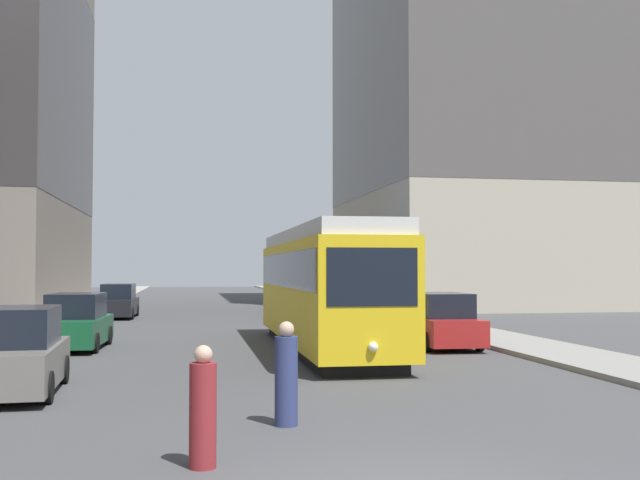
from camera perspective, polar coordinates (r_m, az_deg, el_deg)
The scene contains 11 objects.
sidewalk_left at distance 48.70m, azimuth -17.66°, elevation -5.10°, with size 2.90×120.00×0.15m, color gray.
sidewalk_right at distance 49.58m, azimuth 2.93°, elevation -5.14°, with size 2.90×120.00×0.15m, color gray.
streetcar at distance 24.42m, azimuth 0.22°, elevation -3.45°, with size 2.73×13.76×3.89m.
transit_bus at distance 41.39m, azimuth 1.13°, elevation -3.14°, with size 2.77×11.48×3.45m.
parked_car_left_near at distance 17.23m, azimuth -22.23°, elevation -8.02°, with size 2.02×4.35×1.82m.
parked_car_left_mid at distance 41.63m, azimuth -15.10°, elevation -4.58°, with size 1.97×4.97×1.82m.
parked_car_right_far at distance 25.62m, azimuth 9.21°, elevation -6.18°, with size 2.04×4.52×1.82m.
parked_car_left_far at distance 26.05m, azimuth -18.07°, elevation -6.03°, with size 2.05×4.49×1.82m.
pedestrian_crossing_near at distance 12.84m, azimuth -2.59°, elevation -10.37°, with size 0.39×0.39×1.75m.
pedestrian_crossing_far at distance 10.33m, azimuth -8.90°, elevation -12.70°, with size 0.36×0.36×1.62m.
building_right_corner at distance 58.33m, azimuth 10.93°, elevation 11.76°, with size 16.21×23.42×32.29m.
Camera 1 is at (-2.46, -8.23, 2.65)m, focal length 42.06 mm.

